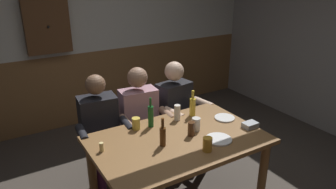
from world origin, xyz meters
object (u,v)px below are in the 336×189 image
Objects in this scene: person_2 at (178,108)px; plate_1 at (225,118)px; person_0 at (101,128)px; pint_glass_3 at (136,124)px; wall_dart_cabinet at (47,26)px; bottle_2 at (151,116)px; pint_glass_2 at (177,112)px; pint_glass_1 at (191,129)px; person_1 at (141,117)px; plate_0 at (219,139)px; pint_glass_0 at (196,124)px; dining_table at (178,149)px; bottle_1 at (163,135)px; condiment_caddy at (250,125)px; bottle_0 at (193,106)px; table_candle at (102,147)px; pint_glass_4 at (207,144)px.

plate_1 is at bearing 93.91° from person_2.
person_0 is 0.46m from pint_glass_3.
wall_dart_cabinet is at bearing 99.70° from pint_glass_3.
bottle_2 reaches higher than pint_glass_2.
person_0 is 1.00× the size of person_2.
plate_1 is at bearing 155.61° from person_0.
pint_glass_1 is 0.85× the size of pint_glass_2.
person_0 is 0.46m from person_1.
plate_0 is 1.87× the size of pint_glass_0.
dining_table is 7.54× the size of plate_1.
pint_glass_1 is at bearing -148.86° from pint_glass_0.
person_1 is at bearing 107.24° from plate_0.
pint_glass_2 is (0.37, 0.36, -0.02)m from bottle_1.
person_1 reaches higher than condiment_caddy.
person_2 is 0.84m from pint_glass_1.
pint_glass_0 reaches higher than plate_0.
person_1 is 0.80m from bottle_1.
bottle_0 is 1.06× the size of bottle_1.
table_candle is 0.64× the size of pint_glass_0.
person_1 is 1.15m from condiment_caddy.
pint_glass_0 reaches higher than dining_table.
bottle_1 is (-0.65, -0.77, 0.19)m from person_2.
pint_glass_4 is at bearing 124.31° from person_0.
person_1 is 10.68× the size of pint_glass_3.
person_0 is at bearing 5.53° from person_1.
person_1 is (0.46, 0.00, 0.01)m from person_0.
pint_glass_1 is at bearing 129.38° from plate_0.
person_0 is 1.25m from plate_1.
dining_table is at bearing -75.81° from wall_dart_cabinet.
person_1 is at bearing 76.95° from bottle_2.
person_1 is at bearing -8.97° from person_2.
pint_glass_3 is (0.22, -0.37, 0.16)m from person_0.
pint_glass_0 is 1.04× the size of pint_glass_4.
pint_glass_3 is 0.73m from pint_glass_4.
condiment_caddy is at bearing -14.55° from dining_table.
pint_glass_2 is at bearing -4.03° from pint_glass_3.
pint_glass_4 is at bearing -44.21° from bottle_1.
bottle_2 is at bearing 125.50° from plate_0.
person_1 is at bearing -173.63° from person_0.
bottle_2 is (-0.10, 0.32, 0.22)m from dining_table.
bottle_0 is at bearing 53.21° from pint_glass_1.
pint_glass_3 is at bearing 146.14° from pint_glass_0.
person_2 is 0.75m from pint_glass_0.
pint_glass_2 is at bearing 47.09° from person_2.
bottle_0 is (0.38, 0.32, 0.21)m from dining_table.
plate_1 is at bearing -61.10° from wall_dart_cabinet.
bottle_1 is (-0.47, 0.18, 0.09)m from plate_0.
person_2 is 0.52m from pint_glass_2.
dining_table is 0.28m from bottle_1.
plate_1 is at bearing 106.25° from condiment_caddy.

